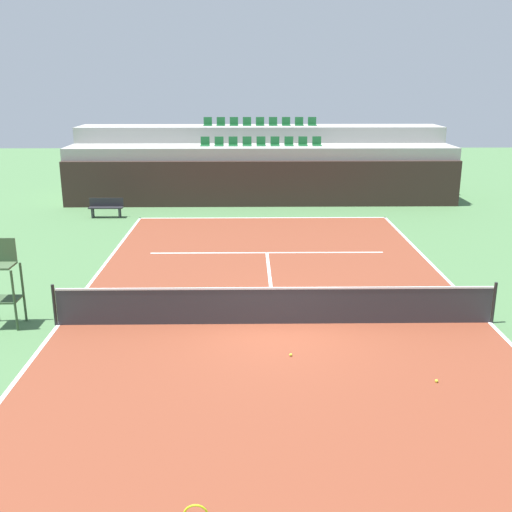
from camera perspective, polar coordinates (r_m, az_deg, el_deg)
The scene contains 17 objects.
ground_plane at distance 15.17m, azimuth 1.83°, elevation -6.51°, with size 80.00×80.00×0.00m, color #477042.
court_surface at distance 15.17m, azimuth 1.83°, elevation -6.49°, with size 11.00×24.00×0.01m, color brown.
baseline_far at distance 26.57m, azimuth 0.66°, elevation 3.67°, with size 11.00×0.10×0.00m, color white.
sideline_left at distance 15.88m, azimuth -18.35°, elevation -6.25°, with size 0.10×24.00×0.00m, color white.
sideline_right at distance 16.34m, azimuth 21.40°, elevation -5.92°, with size 0.10×24.00×0.00m, color white.
service_line_far at distance 21.20m, azimuth 1.05°, elevation 0.32°, with size 8.26×0.10×0.00m, color white.
centre_service_line at distance 18.15m, azimuth 1.37°, elevation -2.51°, with size 0.10×6.40×0.00m, color white.
back_wall at distance 28.86m, azimuth 0.54°, elevation 6.89°, with size 19.10×0.30×2.18m, color #33231E.
stands_tier_lower at distance 30.15m, azimuth 0.48°, elevation 7.86°, with size 19.10×2.40×2.76m, color #9E9E99.
stands_tier_upper at distance 32.47m, azimuth 0.39°, elevation 9.20°, with size 19.10×2.40×3.56m, color #9E9E99.
seating_row_lower at distance 30.05m, azimuth 0.48°, elevation 10.73°, with size 5.98×0.44×0.44m.
seating_row_upper at distance 32.37m, azimuth 0.39°, elevation 12.56°, with size 5.98×0.44×0.44m.
tennis_net at distance 14.98m, azimuth 1.85°, elevation -4.72°, with size 11.08×0.08×1.07m.
umpire_chair at distance 15.96m, azimuth -22.95°, elevation -2.13°, with size 0.76×0.66×2.20m.
player_bench at distance 27.46m, azimuth -14.11°, elevation 4.65°, with size 1.50×0.40×0.85m.
tennis_ball_0 at distance 13.49m, azimuth 3.33°, elevation -9.39°, with size 0.07×0.07×0.07m, color #CCE033.
tennis_ball_2 at distance 12.94m, azimuth 16.85°, elevation -11.34°, with size 0.07×0.07×0.07m, color #CCE033.
Camera 1 is at (-0.68, -13.94, 5.94)m, focal length 41.90 mm.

